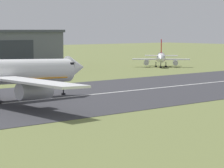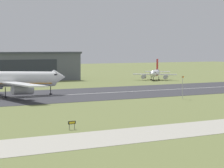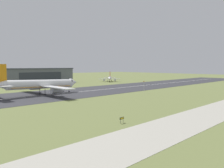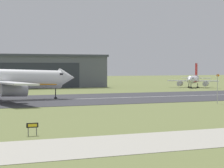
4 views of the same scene
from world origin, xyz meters
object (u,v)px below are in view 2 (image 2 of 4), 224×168
airplane_landing (0,80)px  windsock_pole (183,78)px  airplane_parked_east (155,73)px  runway_sign (72,123)px

airplane_landing → windsock_pole: bearing=-35.4°
airplane_parked_east → runway_sign: airplane_parked_east is taller
airplane_parked_east → windsock_pole: airplane_parked_east is taller
airplane_parked_east → runway_sign: 150.01m
windsock_pole → runway_sign: (-54.75, -35.48, -4.74)m
windsock_pole → runway_sign: 65.41m
airplane_landing → airplane_parked_east: (89.88, 44.60, -2.21)m
runway_sign → windsock_pole: bearing=32.9°
airplane_landing → windsock_pole: airplane_landing is taller
airplane_parked_east → windsock_pole: 88.72m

